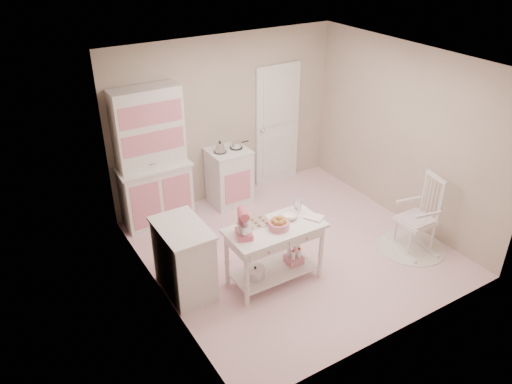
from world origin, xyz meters
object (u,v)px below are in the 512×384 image
stand_mixer (244,224)px  rocking_chair (417,214)px  hutch (152,159)px  stove (229,176)px  work_table (274,254)px  base_cabinet (184,259)px  bread_basket (279,225)px

stand_mixer → rocking_chair: bearing=9.5°
hutch → stove: 1.33m
rocking_chair → hutch: bearing=149.5°
rocking_chair → stand_mixer: bearing=-178.2°
hutch → stand_mixer: hutch is taller
rocking_chair → work_table: 2.08m
rocking_chair → base_cabinet: bearing=176.8°
base_cabinet → stand_mixer: bearing=-32.6°
hutch → rocking_chair: (2.75, -2.50, -0.49)m
hutch → work_table: bearing=-70.9°
hutch → rocking_chair: hutch is taller
work_table → stand_mixer: (-0.42, 0.02, 0.57)m
hutch → bread_basket: size_ratio=8.32×
base_cabinet → work_table: base_cabinet is taller
bread_basket → base_cabinet: bearing=156.4°
hutch → rocking_chair: size_ratio=1.89×
work_table → bread_basket: bread_basket is taller
stove → bread_basket: bearing=-102.3°
stove → work_table: (-0.48, -2.04, -0.06)m
hutch → base_cabinet: (-0.31, -1.68, -0.58)m
hutch → base_cabinet: size_ratio=2.26×
hutch → work_table: (0.72, -2.09, -0.64)m
stand_mixer → bread_basket: size_ratio=1.36×
rocking_chair → stand_mixer: size_ratio=3.24×
rocking_chair → stand_mixer: 2.52m
hutch → base_cabinet: 1.81m
rocking_chair → bread_basket: size_ratio=4.40×
rocking_chair → work_table: rocking_chair is taller
work_table → bread_basket: 0.45m
stove → rocking_chair: 2.90m
work_table → stand_mixer: size_ratio=3.53×
base_cabinet → rocking_chair: rocking_chair is taller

